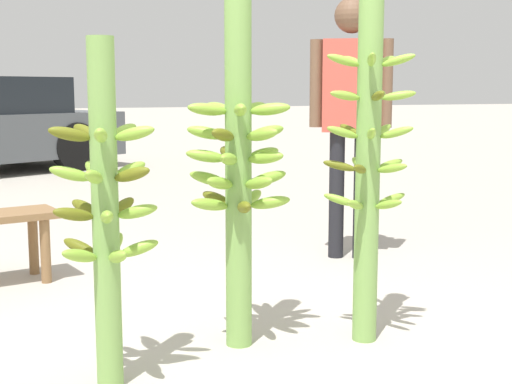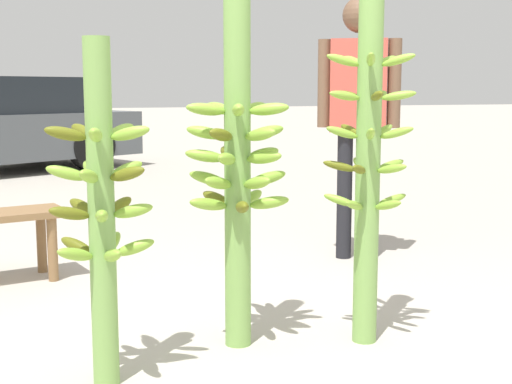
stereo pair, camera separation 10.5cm
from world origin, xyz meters
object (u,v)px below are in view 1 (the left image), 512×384
(banana_stalk_center, at_px, (238,169))
(vendor_person, at_px, (351,101))
(banana_stalk_left, at_px, (105,209))
(banana_stalk_right, at_px, (368,154))

(banana_stalk_center, xyz_separation_m, vendor_person, (1.28, 1.29, 0.27))
(banana_stalk_left, height_order, vendor_person, vendor_person)
(banana_stalk_right, relative_size, vendor_person, 0.96)
(banana_stalk_center, bearing_deg, vendor_person, 45.28)
(banana_stalk_center, distance_m, vendor_person, 1.84)
(banana_stalk_left, bearing_deg, banana_stalk_right, 3.92)
(banana_stalk_left, bearing_deg, banana_stalk_center, 20.80)
(banana_stalk_left, xyz_separation_m, banana_stalk_right, (1.18, 0.08, 0.16))
(banana_stalk_left, relative_size, banana_stalk_center, 0.87)
(banana_stalk_center, bearing_deg, banana_stalk_left, -159.20)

